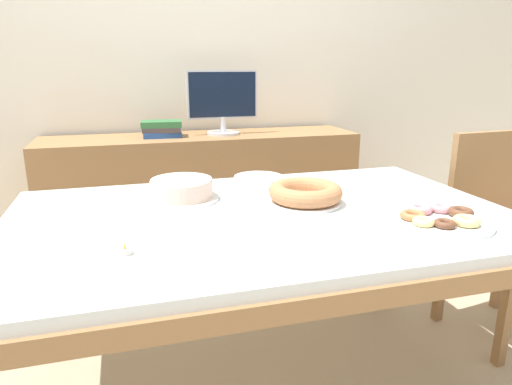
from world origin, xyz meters
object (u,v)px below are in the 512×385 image
Objects in this scene: book_stack at (162,129)px; cake_chocolate_round at (182,190)px; computer_monitor at (223,103)px; chair at (499,224)px; pastry_platter at (438,219)px; tealight_right_edge at (125,251)px; plate_stack at (258,181)px; tealight_centre at (310,181)px; cake_golden_bundt at (305,194)px.

cake_chocolate_round is (-0.02, -1.02, -0.10)m from book_stack.
computer_monitor is at bearing 69.57° from cake_chocolate_round.
chair is 0.83m from pastry_platter.
pastry_platter is 0.98m from tealight_right_edge.
pastry_platter is (0.39, -1.51, -0.27)m from computer_monitor.
chair reaches higher than book_stack.
plate_stack is at bearing 47.51° from tealight_right_edge.
book_stack is at bearing 81.18° from tealight_right_edge.
chair is at bearing -37.43° from book_stack.
cake_golden_bundt is at bearing -115.75° from tealight_centre.
plate_stack reaches higher than tealight_centre.
book_stack is at bearing 179.78° from computer_monitor.
chair is 0.92m from tealight_centre.
computer_monitor is 10.60× the size of tealight_right_edge.
pastry_platter reaches higher than tealight_centre.
book_stack is at bearing 109.23° from cake_golden_bundt.
cake_chocolate_round reaches higher than cake_golden_bundt.
tealight_right_edge is at bearing -98.82° from book_stack.
cake_golden_bundt is at bearing -73.33° from plate_stack.
book_stack reaches higher than cake_golden_bundt.
cake_golden_bundt is (0.42, -1.19, -0.10)m from book_stack.
computer_monitor reaches higher than tealight_centre.
book_stack is 0.71× the size of pastry_platter.
cake_golden_bundt is 0.79× the size of pastry_platter.
tealight_right_edge is (-0.21, -0.47, -0.03)m from cake_chocolate_round.
pastry_platter is (0.34, -0.32, -0.02)m from cake_golden_bundt.
tealight_centre is (-0.20, 0.60, -0.00)m from pastry_platter.
tealight_right_edge is at bearing -114.34° from cake_chocolate_round.
computer_monitor is 1.74× the size of book_stack.
chair is at bearing 5.69° from cake_golden_bundt.
computer_monitor is 1.22m from cake_golden_bundt.
cake_chocolate_round is 0.47m from cake_golden_bundt.
computer_monitor is at bearing 101.73° from tealight_centre.
cake_golden_bundt is (0.05, -1.19, -0.24)m from computer_monitor.
plate_stack is at bearing -92.44° from computer_monitor.
tealight_centre is (0.55, -0.91, -0.13)m from book_stack.
tealight_centre and tealight_right_edge have the same top height.
tealight_right_edge is (-1.66, -0.40, 0.23)m from chair.
plate_stack is 0.23m from tealight_centre.
computer_monitor is 0.97m from tealight_centre.
computer_monitor reaches higher than cake_golden_bundt.
plate_stack is at bearing 169.50° from chair.
cake_golden_bundt is 0.72m from tealight_right_edge.
cake_golden_bundt is 0.46m from pastry_platter.
tealight_centre is at bearing -58.84° from book_stack.
cake_golden_bundt reaches higher than tealight_centre.
chair reaches higher than cake_chocolate_round.
plate_stack is at bearing 21.34° from cake_chocolate_round.
chair is 3.39× the size of cake_chocolate_round.
computer_monitor is 1.12m from cake_chocolate_round.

